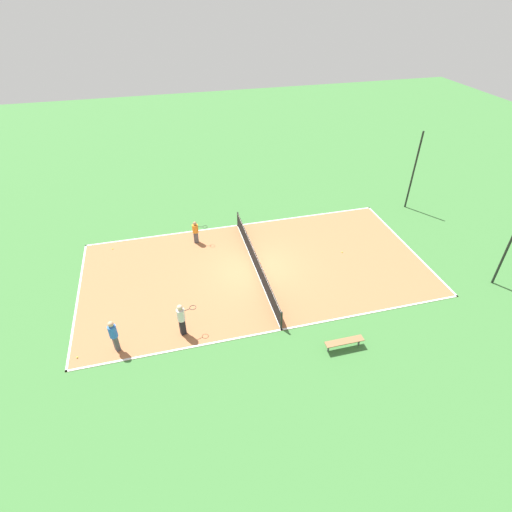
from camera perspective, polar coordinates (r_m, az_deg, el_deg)
The scene contains 12 objects.
ground_plane at distance 22.47m, azimuth 0.00°, elevation -1.86°, with size 80.00×80.00×0.00m, color #3D7538.
court_surface at distance 22.46m, azimuth 0.00°, elevation -1.84°, with size 9.73×19.07×0.02m.
tennis_net at distance 22.14m, azimuth 0.00°, elevation -0.75°, with size 9.53×0.10×1.03m.
bench at distance 18.39m, azimuth 12.51°, elevation -11.89°, with size 0.36×1.77×0.45m.
player_near_blue at distance 18.49m, azimuth -19.69°, elevation -10.47°, with size 0.48×0.48×1.72m.
player_far_white at distance 18.40m, azimuth -10.61°, elevation -8.63°, with size 0.58×0.99×1.76m.
player_center_orange at distance 24.45m, azimuth -8.62°, elevation 3.58°, with size 0.57×0.99×1.46m.
tennis_ball_right_alley at distance 25.48m, azimuth -19.81°, elevation 0.98°, with size 0.07×0.07×0.07m, color #CCE033.
tennis_ball_left_sideline at distance 24.23m, azimuth 12.19°, elevation 0.54°, with size 0.07×0.07×0.07m, color #CCE033.
tennis_ball_near_net at distance 19.46m, azimuth -24.18°, elevation -13.08°, with size 0.07×0.07×0.07m, color #CCE033.
fence_post_back_left at distance 29.27m, azimuth 21.60°, elevation 11.20°, with size 0.12×0.12×5.42m.
fence_post_back_right at distance 23.63m, azimuth 32.61°, elevation 1.83°, with size 0.12×0.12×5.42m.
Camera 1 is at (17.20, -4.42, 13.77)m, focal length 28.00 mm.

